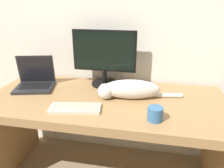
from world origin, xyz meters
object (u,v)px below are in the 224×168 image
Objects in this scene: external_keyboard at (75,108)px; coffee_mug at (155,114)px; monitor at (104,57)px; laptop at (35,82)px; cat at (128,89)px.

external_keyboard is 3.76× the size of coffee_mug.
monitor is at bearing 129.96° from coffee_mug.
monitor is 0.59m from laptop.
coffee_mug is at bearing -63.43° from cat.
cat is 0.34m from coffee_mug.
external_keyboard is at bearing 176.67° from coffee_mug.
laptop is at bearing 160.88° from coffee_mug.
external_keyboard is 0.40m from cat.
cat is (0.23, -0.23, -0.17)m from monitor.
cat is at bearing 125.27° from coffee_mug.
monitor is at bearing 69.98° from external_keyboard.
cat reaches higher than external_keyboard.
laptop is (-0.54, -0.17, -0.19)m from monitor.
monitor reaches higher than coffee_mug.
laptop is 3.70× the size of coffee_mug.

